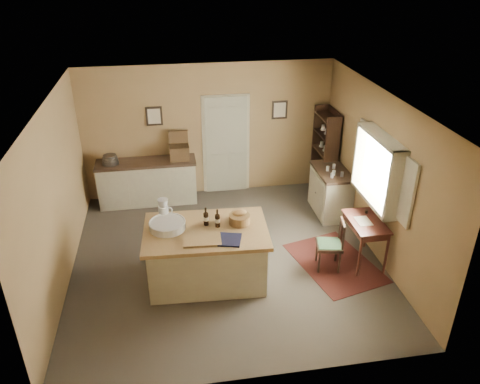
% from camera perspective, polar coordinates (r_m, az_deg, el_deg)
% --- Properties ---
extents(ground, '(5.00, 5.00, 0.00)m').
position_cam_1_polar(ground, '(7.92, -1.70, -8.02)').
color(ground, '#5F5649').
rests_on(ground, ground).
extents(wall_back, '(5.00, 0.10, 2.70)m').
position_cam_1_polar(wall_back, '(9.50, -3.86, 7.45)').
color(wall_back, '#9C7B4F').
rests_on(wall_back, ground).
extents(wall_front, '(5.00, 0.10, 2.70)m').
position_cam_1_polar(wall_front, '(5.14, 1.94, -11.78)').
color(wall_front, '#9C7B4F').
rests_on(wall_front, ground).
extents(wall_left, '(0.10, 5.00, 2.70)m').
position_cam_1_polar(wall_left, '(7.37, -21.49, -0.73)').
color(wall_left, '#9C7B4F').
rests_on(wall_left, ground).
extents(wall_right, '(0.10, 5.00, 2.70)m').
position_cam_1_polar(wall_right, '(7.90, 16.45, 2.02)').
color(wall_right, '#9C7B4F').
rests_on(wall_right, ground).
extents(ceiling, '(5.00, 5.00, 0.00)m').
position_cam_1_polar(ceiling, '(6.72, -2.02, 11.06)').
color(ceiling, silver).
rests_on(ceiling, wall_back).
extents(door, '(0.97, 0.06, 2.11)m').
position_cam_1_polar(door, '(9.62, -1.70, 5.87)').
color(door, '#A3A288').
rests_on(door, ground).
extents(framed_prints, '(2.82, 0.02, 0.38)m').
position_cam_1_polar(framed_prints, '(9.38, -2.69, 9.61)').
color(framed_prints, black).
rests_on(framed_prints, ground).
extents(window, '(0.25, 1.99, 1.12)m').
position_cam_1_polar(window, '(7.62, 16.72, 2.69)').
color(window, beige).
rests_on(window, ground).
extents(work_island, '(1.90, 1.29, 1.20)m').
position_cam_1_polar(work_island, '(7.21, -4.16, -7.45)').
color(work_island, beige).
rests_on(work_island, ground).
extents(sideboard, '(1.95, 0.55, 1.18)m').
position_cam_1_polar(sideboard, '(9.54, -11.16, 1.38)').
color(sideboard, beige).
rests_on(sideboard, ground).
extents(rug, '(1.46, 1.82, 0.01)m').
position_cam_1_polar(rug, '(7.95, 11.47, -8.45)').
color(rug, '#491816').
rests_on(rug, ground).
extents(writing_desk, '(0.52, 0.85, 0.82)m').
position_cam_1_polar(writing_desk, '(7.75, 15.05, -4.05)').
color(writing_desk, '#3B1913').
rests_on(writing_desk, ground).
extents(desk_chair, '(0.46, 0.46, 0.84)m').
position_cam_1_polar(desk_chair, '(7.61, 10.81, -6.39)').
color(desk_chair, black).
rests_on(desk_chair, ground).
extents(right_cabinet, '(0.58, 1.04, 0.99)m').
position_cam_1_polar(right_cabinet, '(9.17, 10.97, 0.10)').
color(right_cabinet, beige).
rests_on(right_cabinet, ground).
extents(shelving_unit, '(0.31, 0.82, 1.81)m').
position_cam_1_polar(shelving_unit, '(9.70, 10.51, 4.64)').
color(shelving_unit, black).
rests_on(shelving_unit, ground).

